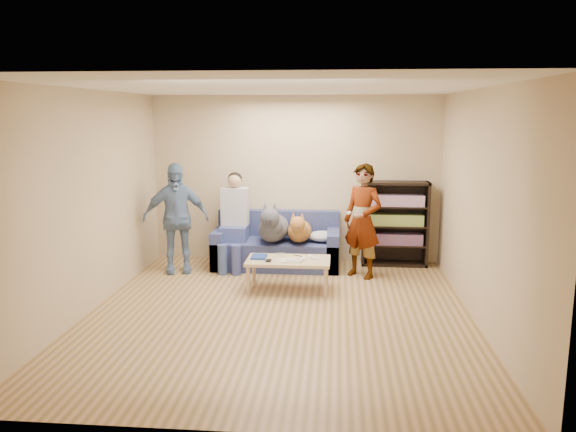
# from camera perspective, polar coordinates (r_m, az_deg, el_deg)

# --- Properties ---
(ground) EXTENTS (5.00, 5.00, 0.00)m
(ground) POSITION_cam_1_polar(r_m,az_deg,el_deg) (6.69, -0.92, -9.90)
(ground) COLOR olive
(ground) RESTS_ON ground
(ceiling) EXTENTS (5.00, 5.00, 0.00)m
(ceiling) POSITION_cam_1_polar(r_m,az_deg,el_deg) (6.28, -0.99, 12.93)
(ceiling) COLOR white
(ceiling) RESTS_ON ground
(wall_back) EXTENTS (4.50, 0.00, 4.50)m
(wall_back) POSITION_cam_1_polar(r_m,az_deg,el_deg) (8.83, 0.75, 3.76)
(wall_back) COLOR tan
(wall_back) RESTS_ON ground
(wall_front) EXTENTS (4.50, 0.00, 4.50)m
(wall_front) POSITION_cam_1_polar(r_m,az_deg,el_deg) (3.94, -4.79, -4.71)
(wall_front) COLOR tan
(wall_front) RESTS_ON ground
(wall_left) EXTENTS (0.00, 5.00, 5.00)m
(wall_left) POSITION_cam_1_polar(r_m,az_deg,el_deg) (6.96, -19.70, 1.35)
(wall_left) COLOR tan
(wall_left) RESTS_ON ground
(wall_right) EXTENTS (0.00, 5.00, 5.00)m
(wall_right) POSITION_cam_1_polar(r_m,az_deg,el_deg) (6.52, 19.11, 0.81)
(wall_right) COLOR tan
(wall_right) RESTS_ON ground
(blanket) EXTENTS (0.44, 0.38, 0.15)m
(blanket) POSITION_cam_1_polar(r_m,az_deg,el_deg) (8.43, 3.53, -2.06)
(blanket) COLOR #A2A2A7
(blanket) RESTS_ON sofa
(person_standing_right) EXTENTS (0.71, 0.66, 1.63)m
(person_standing_right) POSITION_cam_1_polar(r_m,az_deg,el_deg) (8.02, 7.59, -0.51)
(person_standing_right) COLOR gray
(person_standing_right) RESTS_ON ground
(person_standing_left) EXTENTS (1.02, 0.65, 1.62)m
(person_standing_left) POSITION_cam_1_polar(r_m,az_deg,el_deg) (8.36, -11.33, -0.22)
(person_standing_left) COLOR #6880A7
(person_standing_left) RESTS_ON ground
(held_controller) EXTENTS (0.06, 0.12, 0.03)m
(held_controller) POSITION_cam_1_polar(r_m,az_deg,el_deg) (7.79, 6.21, 0.33)
(held_controller) COLOR white
(held_controller) RESTS_ON person_standing_right
(notebook_blue) EXTENTS (0.20, 0.26, 0.03)m
(notebook_blue) POSITION_cam_1_polar(r_m,az_deg,el_deg) (7.53, -2.97, -4.15)
(notebook_blue) COLOR navy
(notebook_blue) RESTS_ON coffee_table
(papers) EXTENTS (0.26, 0.20, 0.02)m
(papers) POSITION_cam_1_polar(r_m,az_deg,el_deg) (7.34, 0.36, -4.57)
(papers) COLOR beige
(papers) RESTS_ON coffee_table
(magazine) EXTENTS (0.22, 0.17, 0.01)m
(magazine) POSITION_cam_1_polar(r_m,az_deg,el_deg) (7.35, 0.61, -4.43)
(magazine) COLOR #B8AE93
(magazine) RESTS_ON coffee_table
(camera_silver) EXTENTS (0.11, 0.06, 0.05)m
(camera_silver) POSITION_cam_1_polar(r_m,az_deg,el_deg) (7.56, -0.79, -3.98)
(camera_silver) COLOR silver
(camera_silver) RESTS_ON coffee_table
(controller_a) EXTENTS (0.04, 0.13, 0.03)m
(controller_a) POSITION_cam_1_polar(r_m,az_deg,el_deg) (7.51, 2.24, -4.15)
(controller_a) COLOR white
(controller_a) RESTS_ON coffee_table
(controller_b) EXTENTS (0.09, 0.06, 0.03)m
(controller_b) POSITION_cam_1_polar(r_m,az_deg,el_deg) (7.43, 2.82, -4.32)
(controller_b) COLOR white
(controller_b) RESTS_ON coffee_table
(headphone_cup_a) EXTENTS (0.07, 0.07, 0.02)m
(headphone_cup_a) POSITION_cam_1_polar(r_m,az_deg,el_deg) (7.40, 1.57, -4.41)
(headphone_cup_a) COLOR white
(headphone_cup_a) RESTS_ON coffee_table
(headphone_cup_b) EXTENTS (0.07, 0.07, 0.02)m
(headphone_cup_b) POSITION_cam_1_polar(r_m,az_deg,el_deg) (7.48, 1.61, -4.26)
(headphone_cup_b) COLOR white
(headphone_cup_b) RESTS_ON coffee_table
(pen_orange) EXTENTS (0.13, 0.06, 0.01)m
(pen_orange) POSITION_cam_1_polar(r_m,az_deg,el_deg) (7.28, -0.23, -4.70)
(pen_orange) COLOR orange
(pen_orange) RESTS_ON coffee_table
(pen_black) EXTENTS (0.13, 0.08, 0.01)m
(pen_black) POSITION_cam_1_polar(r_m,az_deg,el_deg) (7.60, 1.06, -4.06)
(pen_black) COLOR black
(pen_black) RESTS_ON coffee_table
(wallet) EXTENTS (0.07, 0.12, 0.02)m
(wallet) POSITION_cam_1_polar(r_m,az_deg,el_deg) (7.35, -1.99, -4.55)
(wallet) COLOR black
(wallet) RESTS_ON coffee_table
(sofa) EXTENTS (1.90, 0.85, 0.82)m
(sofa) POSITION_cam_1_polar(r_m,az_deg,el_deg) (8.63, -1.13, -3.27)
(sofa) COLOR #515B93
(sofa) RESTS_ON ground
(person_seated) EXTENTS (0.40, 0.73, 1.47)m
(person_seated) POSITION_cam_1_polar(r_m,az_deg,el_deg) (8.50, -5.51, -0.14)
(person_seated) COLOR #435095
(person_seated) RESTS_ON sofa
(dog_gray) EXTENTS (0.46, 1.27, 0.66)m
(dog_gray) POSITION_cam_1_polar(r_m,az_deg,el_deg) (8.35, -1.53, -1.07)
(dog_gray) COLOR #494A53
(dog_gray) RESTS_ON sofa
(dog_tan) EXTENTS (0.36, 1.14, 0.52)m
(dog_tan) POSITION_cam_1_polar(r_m,az_deg,el_deg) (8.33, 1.16, -1.46)
(dog_tan) COLOR #A96C33
(dog_tan) RESTS_ON sofa
(coffee_table) EXTENTS (1.10, 0.60, 0.42)m
(coffee_table) POSITION_cam_1_polar(r_m,az_deg,el_deg) (7.45, 0.04, -4.76)
(coffee_table) COLOR tan
(coffee_table) RESTS_ON ground
(bookshelf) EXTENTS (1.00, 0.34, 1.30)m
(bookshelf) POSITION_cam_1_polar(r_m,az_deg,el_deg) (8.77, 10.80, -0.57)
(bookshelf) COLOR black
(bookshelf) RESTS_ON ground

